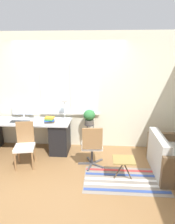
# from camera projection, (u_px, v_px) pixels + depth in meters

# --- Properties ---
(ground_plane) EXTENTS (14.00, 14.00, 0.00)m
(ground_plane) POSITION_uv_depth(u_px,v_px,m) (66.00, 158.00, 4.38)
(ground_plane) COLOR olive
(wall_back_with_window) EXTENTS (9.00, 0.12, 2.70)m
(wall_back_with_window) POSITION_uv_depth(u_px,v_px,m) (70.00, 92.00, 4.72)
(wall_back_with_window) COLOR beige
(wall_back_with_window) RESTS_ON ground_plane
(desk) EXTENTS (2.20, 0.66, 0.74)m
(desk) POSITION_uv_depth(u_px,v_px,m) (24.00, 134.00, 4.66)
(desk) COLOR #B2B7BC
(desk) RESTS_ON ground_plane
(monitor) EXTENTS (0.54, 0.22, 0.46)m
(monitor) POSITION_uv_depth(u_px,v_px,m) (23.00, 108.00, 4.69)
(monitor) COLOR silver
(monitor) RESTS_ON desk
(keyboard) EXTENTS (0.43, 0.13, 0.02)m
(keyboard) POSITION_uv_depth(u_px,v_px,m) (20.00, 122.00, 4.47)
(keyboard) COLOR black
(keyboard) RESTS_ON desk
(mouse) EXTENTS (0.03, 0.06, 0.03)m
(mouse) POSITION_uv_depth(u_px,v_px,m) (33.00, 122.00, 4.45)
(mouse) COLOR slate
(mouse) RESTS_ON desk
(desk_lamp) EXTENTS (0.13, 0.13, 0.50)m
(desk_lamp) POSITION_uv_depth(u_px,v_px,m) (64.00, 103.00, 4.53)
(desk_lamp) COLOR white
(desk_lamp) RESTS_ON desk
(book_stack) EXTENTS (0.24, 0.20, 0.13)m
(book_stack) POSITION_uv_depth(u_px,v_px,m) (49.00, 120.00, 4.40)
(book_stack) COLOR olive
(book_stack) RESTS_ON desk
(desk_chair_wooden) EXTENTS (0.45, 0.46, 0.89)m
(desk_chair_wooden) POSITION_uv_depth(u_px,v_px,m) (25.00, 144.00, 4.02)
(desk_chair_wooden) COLOR olive
(desk_chair_wooden) RESTS_ON ground_plane
(office_chair_swivel) EXTENTS (0.53, 0.54, 0.88)m
(office_chair_swivel) POSITION_uv_depth(u_px,v_px,m) (92.00, 145.00, 3.96)
(office_chair_swivel) COLOR #47474C
(office_chair_swivel) RESTS_ON ground_plane
(couch_loveseat) EXTENTS (0.79, 1.16, 0.73)m
(couch_loveseat) POSITION_uv_depth(u_px,v_px,m) (172.00, 159.00, 3.82)
(couch_loveseat) COLOR beige
(couch_loveseat) RESTS_ON ground_plane
(plant_stand) EXTENTS (0.22, 0.22, 0.64)m
(plant_stand) POSITION_uv_depth(u_px,v_px,m) (89.00, 128.00, 4.67)
(plant_stand) COLOR #333338
(plant_stand) RESTS_ON ground_plane
(potted_plant) EXTENTS (0.27, 0.27, 0.34)m
(potted_plant) POSITION_uv_depth(u_px,v_px,m) (89.00, 117.00, 4.59)
(potted_plant) COLOR #514C47
(potted_plant) RESTS_ON plant_stand
(floor_rug_striped) EXTENTS (1.49, 0.84, 0.01)m
(floor_rug_striped) POSITION_uv_depth(u_px,v_px,m) (125.00, 180.00, 3.62)
(floor_rug_striped) COLOR gray
(floor_rug_striped) RESTS_ON ground_plane
(folding_stool) EXTENTS (0.39, 0.33, 0.41)m
(folding_stool) POSITION_uv_depth(u_px,v_px,m) (124.00, 161.00, 3.55)
(folding_stool) COLOR olive
(folding_stool) RESTS_ON ground_plane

